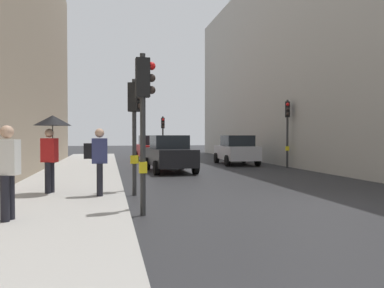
{
  "coord_description": "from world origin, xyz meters",
  "views": [
    {
      "loc": [
        -5.08,
        -8.45,
        1.74
      ],
      "look_at": [
        -1.02,
        10.29,
        1.32
      ],
      "focal_mm": 35.83,
      "sensor_mm": 36.0,
      "label": 1
    }
  ],
  "objects": [
    {
      "name": "ground_plane",
      "position": [
        0.0,
        0.0,
        0.0
      ],
      "size": [
        120.0,
        120.0,
        0.0
      ],
      "primitive_type": "plane",
      "color": "#28282B"
    },
    {
      "name": "sidewalk_kerb",
      "position": [
        -6.39,
        6.0,
        0.08
      ],
      "size": [
        3.44,
        40.0,
        0.16
      ],
      "primitive_type": "cube",
      "color": "#A8A5A0",
      "rests_on": "ground"
    },
    {
      "name": "building_facade_right",
      "position": [
        10.67,
        13.19,
        6.41
      ],
      "size": [
        12.0,
        34.04,
        12.81
      ],
      "primitive_type": "cube",
      "color": "#B2ADA3",
      "rests_on": "ground"
    },
    {
      "name": "traffic_light_near_left",
      "position": [
        -4.34,
        -0.12,
        2.42
      ],
      "size": [
        0.43,
        0.25,
        3.51
      ],
      "color": "#2D2D2D",
      "rests_on": "ground"
    },
    {
      "name": "traffic_light_far_median",
      "position": [
        -0.92,
        21.58,
        2.25
      ],
      "size": [
        0.25,
        0.43,
        3.27
      ],
      "color": "#2D2D2D",
      "rests_on": "ground"
    },
    {
      "name": "traffic_light_mid_street",
      "position": [
        4.36,
        10.7,
        2.54
      ],
      "size": [
        0.34,
        0.45,
        3.68
      ],
      "color": "#2D2D2D",
      "rests_on": "ground"
    },
    {
      "name": "traffic_light_near_right",
      "position": [
        -4.35,
        2.73,
        2.33
      ],
      "size": [
        0.44,
        0.37,
        3.37
      ],
      "color": "#2D2D2D",
      "rests_on": "ground"
    },
    {
      "name": "car_silver_hatchback",
      "position": [
        2.45,
        13.61,
        0.88
      ],
      "size": [
        2.17,
        4.28,
        1.76
      ],
      "color": "#BCBCC1",
      "rests_on": "ground"
    },
    {
      "name": "car_dark_suv",
      "position": [
        -2.22,
        9.82,
        0.88
      ],
      "size": [
        2.18,
        4.28,
        1.76
      ],
      "color": "black",
      "rests_on": "ground"
    },
    {
      "name": "car_red_sedan",
      "position": [
        -2.19,
        17.56,
        0.88
      ],
      "size": [
        2.19,
        4.29,
        1.76
      ],
      "color": "red",
      "rests_on": "ground"
    },
    {
      "name": "pedestrian_with_umbrella",
      "position": [
        -6.63,
        2.65,
        1.84
      ],
      "size": [
        1.0,
        1.0,
        2.14
      ],
      "color": "black",
      "rests_on": "sidewalk_kerb"
    },
    {
      "name": "pedestrian_with_grey_backpack",
      "position": [
        -5.37,
        1.89,
        1.16
      ],
      "size": [
        0.6,
        0.36,
        1.77
      ],
      "color": "black",
      "rests_on": "sidewalk_kerb"
    },
    {
      "name": "pedestrian_with_black_backpack",
      "position": [
        -6.98,
        -0.79,
        1.16
      ],
      "size": [
        0.65,
        0.41,
        1.77
      ],
      "color": "black",
      "rests_on": "sidewalk_kerb"
    }
  ]
}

